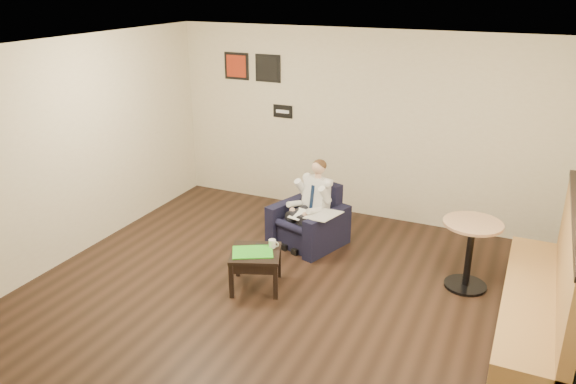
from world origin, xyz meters
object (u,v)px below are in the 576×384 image
at_px(banquette, 540,275).
at_px(cafe_table, 469,255).
at_px(seated_man, 303,208).
at_px(coffee_mug, 272,244).
at_px(armchair, 308,216).
at_px(side_table, 256,269).
at_px(green_folder, 253,252).
at_px(smartphone, 261,245).

distance_m(banquette, cafe_table, 1.05).
bearing_deg(banquette, seated_man, 163.18).
bearing_deg(coffee_mug, armchair, 90.87).
height_order(side_table, cafe_table, cafe_table).
height_order(green_folder, coffee_mug, coffee_mug).
bearing_deg(side_table, coffee_mug, 54.76).
distance_m(armchair, smartphone, 1.17).
xyz_separation_m(green_folder, cafe_table, (2.30, 1.07, -0.05)).
relative_size(smartphone, cafe_table, 0.17).
bearing_deg(armchair, smartphone, -77.61).
xyz_separation_m(green_folder, banquette, (3.04, 0.38, 0.22)).
height_order(green_folder, banquette, banquette).
xyz_separation_m(side_table, cafe_table, (2.28, 1.04, 0.19)).
bearing_deg(side_table, smartphone, 93.71).
bearing_deg(side_table, armchair, 85.22).
distance_m(side_table, green_folder, 0.24).
distance_m(seated_man, coffee_mug, 1.06).
bearing_deg(armchair, side_table, -76.36).
xyz_separation_m(smartphone, banquette, (3.03, 0.18, 0.22)).
height_order(side_table, coffee_mug, coffee_mug).
height_order(seated_man, cafe_table, seated_man).
height_order(side_table, banquette, banquette).
xyz_separation_m(coffee_mug, banquette, (2.89, 0.17, 0.17)).
relative_size(side_table, smartphone, 3.93).
distance_m(seated_man, green_folder, 1.27).
distance_m(armchair, side_table, 1.35).
xyz_separation_m(smartphone, cafe_table, (2.29, 0.86, -0.05)).
bearing_deg(side_table, cafe_table, 24.51).
distance_m(coffee_mug, smartphone, 0.15).
bearing_deg(coffee_mug, banquette, 3.27).
relative_size(coffee_mug, banquette, 0.04).
height_order(side_table, smartphone, smartphone).
relative_size(seated_man, banquette, 0.42).
bearing_deg(banquette, coffee_mug, -176.73).
bearing_deg(seated_man, side_table, -75.20).
bearing_deg(cafe_table, armchair, 172.08).
distance_m(seated_man, banquette, 3.07).
distance_m(armchair, green_folder, 1.38).
xyz_separation_m(green_folder, coffee_mug, (0.15, 0.21, 0.04)).
relative_size(armchair, smartphone, 5.81).
xyz_separation_m(green_folder, smartphone, (0.01, 0.20, -0.00)).
xyz_separation_m(side_table, green_folder, (-0.02, -0.03, 0.24)).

